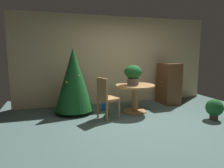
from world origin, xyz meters
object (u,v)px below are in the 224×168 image
(flower_vase, at_px, (133,73))
(holiday_tree, at_px, (74,79))
(potted_plant, at_px, (214,108))
(wooden_chair_left, at_px, (106,96))
(wooden_cabinet, at_px, (169,84))
(round_dining_table, at_px, (135,93))
(gift_box_blue, at_px, (104,106))

(flower_vase, height_order, holiday_tree, holiday_tree)
(potted_plant, bearing_deg, wooden_chair_left, 161.68)
(wooden_cabinet, xyz_separation_m, potted_plant, (0.16, -1.67, -0.34))
(wooden_chair_left, bearing_deg, wooden_cabinet, 21.65)
(wooden_chair_left, height_order, potted_plant, wooden_chair_left)
(flower_vase, relative_size, holiday_tree, 0.30)
(round_dining_table, relative_size, wooden_cabinet, 0.82)
(flower_vase, height_order, potted_plant, flower_vase)
(gift_box_blue, relative_size, wooden_cabinet, 0.18)
(round_dining_table, xyz_separation_m, potted_plant, (1.51, -1.11, -0.23))
(wooden_chair_left, bearing_deg, holiday_tree, 132.90)
(holiday_tree, distance_m, gift_box_blue, 1.12)
(round_dining_table, height_order, wooden_cabinet, wooden_cabinet)
(wooden_cabinet, bearing_deg, gift_box_blue, -175.71)
(round_dining_table, bearing_deg, potted_plant, -36.18)
(wooden_chair_left, bearing_deg, gift_box_blue, 77.64)
(potted_plant, bearing_deg, flower_vase, 143.95)
(potted_plant, bearing_deg, holiday_tree, 153.90)
(wooden_chair_left, xyz_separation_m, holiday_tree, (-0.64, 0.69, 0.33))
(gift_box_blue, xyz_separation_m, potted_plant, (2.22, -1.52, 0.17))
(gift_box_blue, xyz_separation_m, wooden_cabinet, (2.06, 0.15, 0.51))
(wooden_cabinet, bearing_deg, holiday_tree, -176.24)
(round_dining_table, relative_size, wooden_chair_left, 1.03)
(round_dining_table, bearing_deg, wooden_cabinet, 22.70)
(wooden_chair_left, bearing_deg, round_dining_table, 20.00)
(round_dining_table, relative_size, flower_vase, 2.00)
(flower_vase, relative_size, gift_box_blue, 2.33)
(holiday_tree, bearing_deg, gift_box_blue, 2.40)
(holiday_tree, distance_m, potted_plant, 3.43)
(round_dining_table, distance_m, wooden_chair_left, 0.93)
(round_dining_table, xyz_separation_m, gift_box_blue, (-0.71, 0.41, -0.40))
(holiday_tree, xyz_separation_m, potted_plant, (3.03, -1.48, -0.60))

